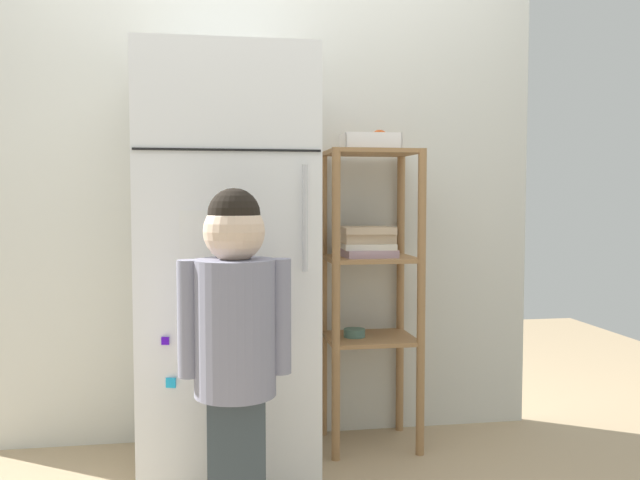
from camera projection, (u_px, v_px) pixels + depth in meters
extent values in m
plane|color=tan|center=(275.00, 466.00, 2.80)|extent=(6.00, 6.00, 0.00)
cube|color=silver|center=(266.00, 202.00, 3.12)|extent=(2.51, 0.03, 2.15)
cube|color=white|center=(227.00, 265.00, 2.74)|extent=(0.66, 0.67, 1.65)
cube|color=black|center=(228.00, 150.00, 2.38)|extent=(0.65, 0.01, 0.01)
cylinder|color=silver|center=(305.00, 218.00, 2.42)|extent=(0.02, 0.02, 0.38)
cube|color=white|center=(206.00, 236.00, 2.38)|extent=(0.18, 0.01, 0.18)
cube|color=#D26426|center=(222.00, 274.00, 2.40)|extent=(0.03, 0.01, 0.03)
cube|color=#1CB1F1|center=(171.00, 383.00, 2.39)|extent=(0.04, 0.02, 0.03)
cube|color=#4A0DCC|center=(165.00, 341.00, 2.38)|extent=(0.03, 0.01, 0.03)
cube|color=#39444B|center=(236.00, 465.00, 2.22)|extent=(0.18, 0.12, 0.46)
cylinder|color=gray|center=(235.00, 327.00, 2.20)|extent=(0.26, 0.26, 0.44)
sphere|color=gray|center=(233.00, 260.00, 2.26)|extent=(0.12, 0.12, 0.12)
sphere|color=beige|center=(234.00, 231.00, 2.18)|extent=(0.20, 0.20, 0.20)
sphere|color=black|center=(234.00, 214.00, 2.17)|extent=(0.17, 0.17, 0.17)
cylinder|color=gray|center=(189.00, 319.00, 2.17)|extent=(0.07, 0.07, 0.37)
cylinder|color=gray|center=(280.00, 316.00, 2.22)|extent=(0.07, 0.07, 0.37)
cylinder|color=#9E7247|center=(336.00, 306.00, 2.83)|extent=(0.04, 0.04, 1.30)
cylinder|color=#9E7247|center=(421.00, 304.00, 2.89)|extent=(0.04, 0.04, 1.30)
cylinder|color=#9E7247|center=(323.00, 295.00, 3.14)|extent=(0.04, 0.04, 1.30)
cylinder|color=#9E7247|center=(400.00, 293.00, 3.20)|extent=(0.04, 0.04, 1.30)
cube|color=#9E7247|center=(371.00, 152.00, 2.97)|extent=(0.38, 0.33, 0.02)
cube|color=#9E7247|center=(370.00, 259.00, 3.00)|extent=(0.38, 0.33, 0.02)
cube|color=#9E7247|center=(370.00, 338.00, 3.02)|extent=(0.38, 0.33, 0.02)
cube|color=#B293A3|center=(368.00, 253.00, 2.98)|extent=(0.23, 0.20, 0.03)
cube|color=silver|center=(368.00, 246.00, 2.99)|extent=(0.23, 0.21, 0.03)
cube|color=#C6AD8E|center=(366.00, 238.00, 3.00)|extent=(0.23, 0.20, 0.04)
cube|color=#C6AD8E|center=(367.00, 230.00, 2.99)|extent=(0.22, 0.20, 0.03)
cylinder|color=#4C7266|center=(354.00, 333.00, 3.01)|extent=(0.09, 0.09, 0.04)
cube|color=white|center=(370.00, 149.00, 2.95)|extent=(0.24, 0.15, 0.01)
cube|color=white|center=(374.00, 140.00, 2.88)|extent=(0.24, 0.01, 0.07)
cube|color=white|center=(366.00, 143.00, 3.02)|extent=(0.24, 0.01, 0.07)
cube|color=white|center=(343.00, 141.00, 2.93)|extent=(0.01, 0.15, 0.07)
cube|color=white|center=(397.00, 142.00, 2.97)|extent=(0.01, 0.15, 0.07)
sphere|color=#A5370A|center=(380.00, 139.00, 2.94)|extent=(0.08, 0.08, 0.08)
sphere|color=#AA2417|center=(363.00, 141.00, 2.93)|extent=(0.07, 0.07, 0.07)
sphere|color=orange|center=(377.00, 140.00, 2.96)|extent=(0.08, 0.08, 0.08)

